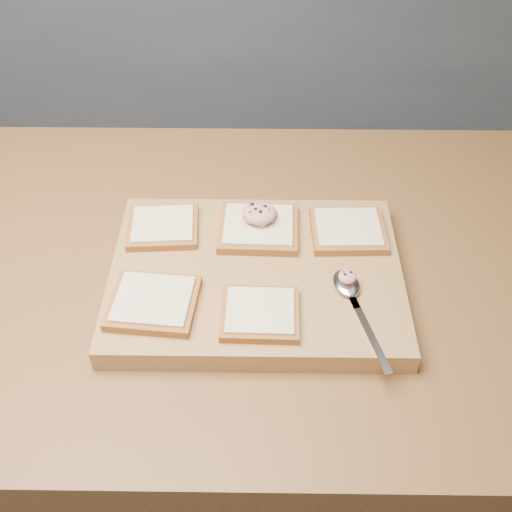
# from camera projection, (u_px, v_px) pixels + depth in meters

# --- Properties ---
(ground) EXTENTS (4.00, 4.00, 0.00)m
(ground) POSITION_uv_depth(u_px,v_px,m) (258.00, 510.00, 1.67)
(ground) COLOR #515459
(ground) RESTS_ON ground
(island_counter) EXTENTS (2.00, 0.80, 0.90)m
(island_counter) POSITION_uv_depth(u_px,v_px,m) (258.00, 413.00, 1.36)
(island_counter) COLOR slate
(island_counter) RESTS_ON ground
(back_counter) EXTENTS (3.60, 0.62, 0.94)m
(back_counter) POSITION_uv_depth(u_px,v_px,m) (262.00, 79.00, 2.39)
(back_counter) COLOR slate
(back_counter) RESTS_ON ground
(cutting_board) EXTENTS (0.45, 0.34, 0.04)m
(cutting_board) POSITION_uv_depth(u_px,v_px,m) (256.00, 276.00, 1.00)
(cutting_board) COLOR #B1844C
(cutting_board) RESTS_ON island_counter
(bread_far_left) EXTENTS (0.12, 0.11, 0.02)m
(bread_far_left) POSITION_uv_depth(u_px,v_px,m) (163.00, 227.00, 1.05)
(bread_far_left) COLOR brown
(bread_far_left) RESTS_ON cutting_board
(bread_far_center) EXTENTS (0.13, 0.12, 0.02)m
(bread_far_center) POSITION_uv_depth(u_px,v_px,m) (258.00, 228.00, 1.04)
(bread_far_center) COLOR brown
(bread_far_center) RESTS_ON cutting_board
(bread_far_right) EXTENTS (0.12, 0.11, 0.02)m
(bread_far_right) POSITION_uv_depth(u_px,v_px,m) (348.00, 230.00, 1.04)
(bread_far_right) COLOR brown
(bread_far_right) RESTS_ON cutting_board
(bread_near_left) EXTENTS (0.13, 0.12, 0.02)m
(bread_near_left) POSITION_uv_depth(u_px,v_px,m) (153.00, 302.00, 0.92)
(bread_near_left) COLOR brown
(bread_near_left) RESTS_ON cutting_board
(bread_near_center) EXTENTS (0.11, 0.10, 0.02)m
(bread_near_center) POSITION_uv_depth(u_px,v_px,m) (260.00, 313.00, 0.91)
(bread_near_center) COLOR brown
(bread_near_center) RESTS_ON cutting_board
(tuna_salad_dollop) EXTENTS (0.06, 0.05, 0.03)m
(tuna_salad_dollop) POSITION_uv_depth(u_px,v_px,m) (259.00, 213.00, 1.04)
(tuna_salad_dollop) COLOR tan
(tuna_salad_dollop) RESTS_ON bread_far_center
(spoon) EXTENTS (0.07, 0.19, 0.01)m
(spoon) POSITION_uv_depth(u_px,v_px,m) (350.00, 290.00, 0.94)
(spoon) COLOR silver
(spoon) RESTS_ON cutting_board
(spoon_salad) EXTENTS (0.03, 0.03, 0.02)m
(spoon_salad) POSITION_uv_depth(u_px,v_px,m) (347.00, 277.00, 0.94)
(spoon_salad) COLOR tan
(spoon_salad) RESTS_ON spoon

